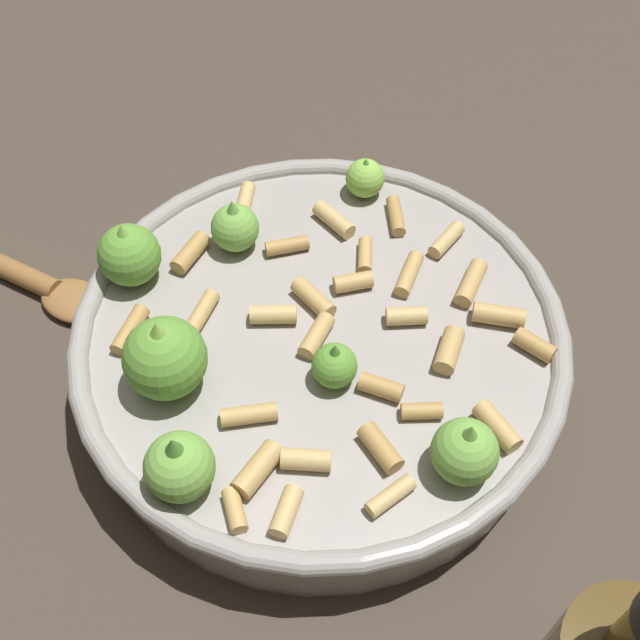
{
  "coord_description": "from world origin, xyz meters",
  "views": [
    {
      "loc": [
        -0.28,
        -0.07,
        0.44
      ],
      "look_at": [
        0.0,
        0.0,
        0.06
      ],
      "focal_mm": 44.38,
      "sensor_mm": 36.0,
      "label": 1
    }
  ],
  "objects": [
    {
      "name": "ground_plane",
      "position": [
        0.0,
        0.0,
        0.0
      ],
      "size": [
        2.4,
        2.4,
        0.0
      ],
      "primitive_type": "plane",
      "color": "#42382D"
    },
    {
      "name": "cooking_pan",
      "position": [
        -0.0,
        0.0,
        0.03
      ],
      "size": [
        0.3,
        0.3,
        0.11
      ],
      "color": "#9E9993",
      "rests_on": "ground"
    }
  ]
}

